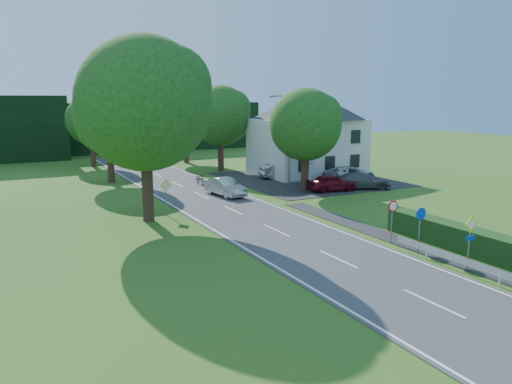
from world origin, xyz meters
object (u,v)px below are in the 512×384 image
streetlight (288,137)px  parasol (306,173)px  motorcycle (200,179)px  parked_car_red (332,183)px  parked_car_grey (362,180)px  parked_car_silver_b (349,173)px  moving_car (225,187)px  parked_car_silver_a (285,170)px

streetlight → parasol: bearing=10.5°
motorcycle → parasol: 9.50m
parked_car_red → parked_car_grey: 3.09m
parked_car_silver_b → parked_car_grey: bearing=157.1°
moving_car → parasol: (8.51, 1.28, 0.40)m
parked_car_red → streetlight: bearing=44.7°
parked_car_grey → parked_car_silver_b: 3.94m
motorcycle → parked_car_red: (8.61, -8.04, 0.16)m
parked_car_red → parked_car_grey: (3.08, -0.25, -0.00)m
motorcycle → parked_car_red: parked_car_red is taller
parked_car_silver_a → parked_car_silver_b: 6.18m
moving_car → parked_car_silver_a: bearing=22.7°
parasol → parked_car_red: bearing=-86.7°
motorcycle → parked_car_grey: size_ratio=0.43×
streetlight → parked_car_grey: streetlight is taller
motorcycle → parked_car_silver_a: parked_car_silver_a is taller
streetlight → parked_car_grey: (5.42, -3.50, -3.72)m
streetlight → motorcycle: streetlight is taller
parked_car_silver_a → parasol: (-0.29, -4.04, 0.27)m
parked_car_red → parked_car_silver_a: 7.69m
streetlight → parasol: streetlight is taller
streetlight → parked_car_red: (2.34, -3.25, -3.72)m
moving_car → motorcycle: (0.12, 5.68, -0.16)m
parked_car_grey → parasol: (-3.29, 3.89, 0.40)m
motorcycle → parked_car_silver_b: size_ratio=0.41×
moving_car → parked_car_silver_a: 10.29m
parasol → moving_car: bearing=-171.4°
streetlight → parked_car_silver_b: streetlight is taller
streetlight → parked_car_grey: 7.45m
parked_car_red → parked_car_grey: size_ratio=0.85×
parked_car_silver_a → parked_car_silver_b: size_ratio=0.99×
parked_car_grey → parasol: size_ratio=1.98×
moving_car → parked_car_red: same height
moving_car → parked_car_silver_a: parked_car_silver_a is taller
parked_car_red → parasol: (-0.21, 3.64, 0.40)m
streetlight → motorcycle: 8.79m
streetlight → parked_car_silver_b: size_ratio=1.57×
motorcycle → parked_car_red: 11.78m
parked_car_red → parked_car_grey: bearing=-85.8°
motorcycle → parked_car_silver_b: bearing=-17.5°
parked_car_red → parked_car_silver_a: (0.08, 7.68, 0.13)m
moving_car → parked_car_grey: 12.09m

